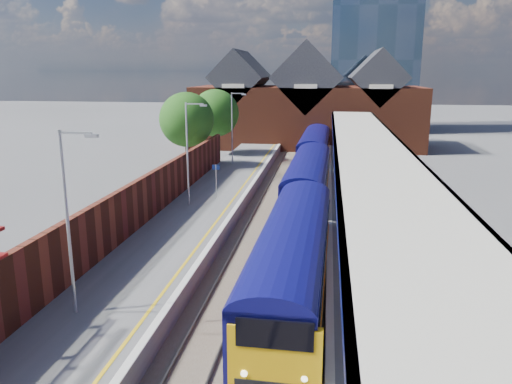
# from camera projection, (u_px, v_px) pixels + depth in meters

# --- Properties ---
(ground) EXTENTS (240.00, 240.00, 0.00)m
(ground) POSITION_uv_depth(u_px,v_px,m) (291.00, 194.00, 41.54)
(ground) COLOR #5B5B5E
(ground) RESTS_ON ground
(ballast_bed) EXTENTS (6.00, 76.00, 0.06)m
(ballast_bed) POSITION_uv_depth(u_px,v_px,m) (280.00, 231.00, 31.91)
(ballast_bed) COLOR #473D33
(ballast_bed) RESTS_ON ground
(rails) EXTENTS (4.51, 76.00, 0.14)m
(rails) POSITION_uv_depth(u_px,v_px,m) (280.00, 230.00, 31.89)
(rails) COLOR slate
(rails) RESTS_ON ground
(left_platform) EXTENTS (5.00, 76.00, 1.00)m
(left_platform) POSITION_uv_depth(u_px,v_px,m) (196.00, 220.00, 32.56)
(left_platform) COLOR #565659
(left_platform) RESTS_ON ground
(right_platform) EXTENTS (6.00, 76.00, 1.00)m
(right_platform) POSITION_uv_depth(u_px,v_px,m) (376.00, 228.00, 30.97)
(right_platform) COLOR #565659
(right_platform) RESTS_ON ground
(coping_left) EXTENTS (0.30, 76.00, 0.05)m
(coping_left) POSITION_uv_depth(u_px,v_px,m) (231.00, 214.00, 32.11)
(coping_left) COLOR silver
(coping_left) RESTS_ON left_platform
(coping_right) EXTENTS (0.30, 76.00, 0.05)m
(coping_right) POSITION_uv_depth(u_px,v_px,m) (330.00, 218.00, 31.24)
(coping_right) COLOR silver
(coping_right) RESTS_ON right_platform
(yellow_line) EXTENTS (0.14, 76.00, 0.01)m
(yellow_line) POSITION_uv_depth(u_px,v_px,m) (222.00, 214.00, 32.20)
(yellow_line) COLOR yellow
(yellow_line) RESTS_ON left_platform
(train) EXTENTS (3.14, 65.95, 3.45)m
(train) POSITION_uv_depth(u_px,v_px,m) (312.00, 159.00, 46.15)
(train) COLOR #0D0C58
(train) RESTS_ON ground
(canopy) EXTENTS (4.50, 52.00, 4.48)m
(canopy) POSITION_uv_depth(u_px,v_px,m) (369.00, 148.00, 31.80)
(canopy) COLOR navy
(canopy) RESTS_ON right_platform
(lamp_post_b) EXTENTS (1.48, 0.18, 7.00)m
(lamp_post_b) POSITION_uv_depth(u_px,v_px,m) (70.00, 212.00, 18.15)
(lamp_post_b) COLOR #A5A8AA
(lamp_post_b) RESTS_ON left_platform
(lamp_post_c) EXTENTS (1.48, 0.18, 7.00)m
(lamp_post_c) POSITION_uv_depth(u_px,v_px,m) (189.00, 148.00, 33.54)
(lamp_post_c) COLOR #A5A8AA
(lamp_post_c) RESTS_ON left_platform
(lamp_post_d) EXTENTS (1.48, 0.18, 7.00)m
(lamp_post_d) POSITION_uv_depth(u_px,v_px,m) (233.00, 124.00, 48.94)
(lamp_post_d) COLOR #A5A8AA
(lamp_post_d) RESTS_ON left_platform
(platform_sign) EXTENTS (0.55, 0.08, 2.50)m
(platform_sign) POSITION_uv_depth(u_px,v_px,m) (216.00, 176.00, 35.82)
(platform_sign) COLOR #A5A8AA
(platform_sign) RESTS_ON left_platform
(brick_wall) EXTENTS (0.35, 50.00, 3.86)m
(brick_wall) POSITION_uv_depth(u_px,v_px,m) (115.00, 218.00, 26.24)
(brick_wall) COLOR maroon
(brick_wall) RESTS_ON left_platform
(station_building) EXTENTS (30.00, 12.12, 13.78)m
(station_building) POSITION_uv_depth(u_px,v_px,m) (307.00, 106.00, 67.19)
(station_building) COLOR maroon
(station_building) RESTS_ON ground
(glass_tower) EXTENTS (14.20, 14.20, 40.30)m
(glass_tower) POSITION_uv_depth(u_px,v_px,m) (375.00, 9.00, 83.49)
(glass_tower) COLOR #48637B
(glass_tower) RESTS_ON ground
(tree_near) EXTENTS (5.20, 5.20, 8.10)m
(tree_near) POSITION_uv_depth(u_px,v_px,m) (188.00, 121.00, 47.39)
(tree_near) COLOR #382314
(tree_near) RESTS_ON ground
(tree_far) EXTENTS (5.20, 5.20, 8.10)m
(tree_far) POSITION_uv_depth(u_px,v_px,m) (217.00, 114.00, 54.94)
(tree_far) COLOR #382314
(tree_far) RESTS_ON ground
(parked_car_silver) EXTENTS (4.57, 3.14, 1.43)m
(parked_car_silver) POSITION_uv_depth(u_px,v_px,m) (422.00, 227.00, 27.15)
(parked_car_silver) COLOR #ABAAAF
(parked_car_silver) RESTS_ON right_platform
(parked_car_dark) EXTENTS (4.10, 1.80, 1.17)m
(parked_car_dark) POSITION_uv_depth(u_px,v_px,m) (440.00, 247.00, 24.52)
(parked_car_dark) COLOR black
(parked_car_dark) RESTS_ON right_platform
(parked_car_blue) EXTENTS (5.13, 3.00, 1.34)m
(parked_car_blue) POSITION_uv_depth(u_px,v_px,m) (421.00, 221.00, 28.51)
(parked_car_blue) COLOR navy
(parked_car_blue) RESTS_ON right_platform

